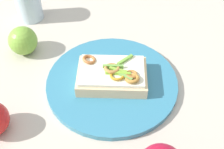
% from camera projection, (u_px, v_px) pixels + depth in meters
% --- Properties ---
extents(ground_plane, '(2.00, 2.00, 0.00)m').
position_uv_depth(ground_plane, '(112.00, 84.00, 0.68)').
color(ground_plane, '#BEB4A2').
rests_on(ground_plane, ground).
extents(plate, '(0.30, 0.30, 0.01)m').
position_uv_depth(plate, '(112.00, 83.00, 0.68)').
color(plate, teal).
rests_on(plate, ground_plane).
extents(sandwich, '(0.15, 0.18, 0.05)m').
position_uv_depth(sandwich, '(112.00, 75.00, 0.66)').
color(sandwich, beige).
rests_on(sandwich, plate).
extents(apple_1, '(0.08, 0.08, 0.07)m').
position_uv_depth(apple_1, '(23.00, 41.00, 0.73)').
color(apple_1, '#79AC39').
rests_on(apple_1, ground_plane).
extents(drinking_glass, '(0.07, 0.07, 0.11)m').
position_uv_depth(drinking_glass, '(28.00, 1.00, 0.82)').
color(drinking_glass, silver).
rests_on(drinking_glass, ground_plane).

